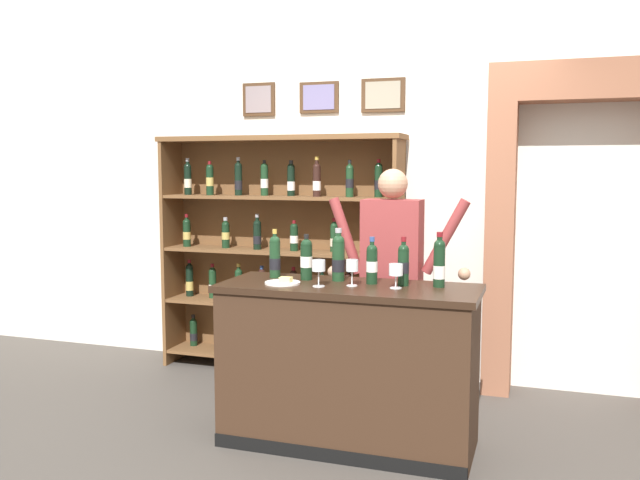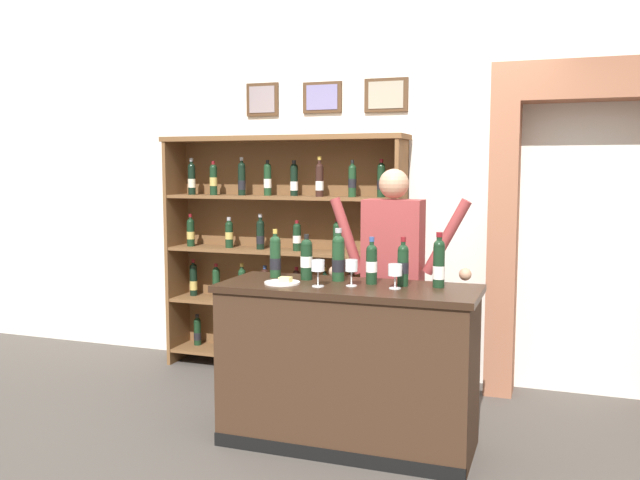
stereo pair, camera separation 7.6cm
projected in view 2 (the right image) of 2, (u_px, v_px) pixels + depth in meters
name	position (u px, v px, depth m)	size (l,w,h in m)	color
ground_plane	(334.00, 443.00, 4.13)	(14.00, 14.00, 0.02)	#47423D
back_wall	(395.00, 156.00, 5.38)	(12.00, 0.19, 3.53)	silver
wine_shelf	(284.00, 247.00, 5.51)	(2.03, 0.37, 1.93)	brown
archway_doorway	(590.00, 216.00, 4.81)	(1.39, 0.45, 2.41)	#935B42
tasting_counter	(348.00, 365.00, 4.05)	(1.55, 0.61, 0.98)	#382316
shopkeeper	(393.00, 266.00, 4.47)	(0.97, 0.22, 1.67)	#2D3347
tasting_bottle_bianco	(275.00, 256.00, 4.27)	(0.07, 0.07, 0.31)	#19381E
tasting_bottle_prosecco	(307.00, 258.00, 4.19)	(0.08, 0.08, 0.28)	black
tasting_bottle_grappa	(338.00, 257.00, 4.14)	(0.08, 0.08, 0.33)	#19381E
tasting_bottle_super_tuscan	(372.00, 263.00, 4.03)	(0.07, 0.07, 0.28)	black
tasting_bottle_vin_santo	(403.00, 264.00, 3.96)	(0.07, 0.07, 0.29)	black
tasting_bottle_riserva	(439.00, 263.00, 3.91)	(0.07, 0.07, 0.32)	black
wine_glass_center	(395.00, 271.00, 3.88)	(0.08, 0.08, 0.14)	silver
wine_glass_left	(351.00, 267.00, 3.96)	(0.07, 0.07, 0.16)	silver
wine_glass_spare	(318.00, 267.00, 3.94)	(0.08, 0.08, 0.16)	silver
cheese_plate	(283.00, 282.00, 4.05)	(0.22, 0.22, 0.04)	white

